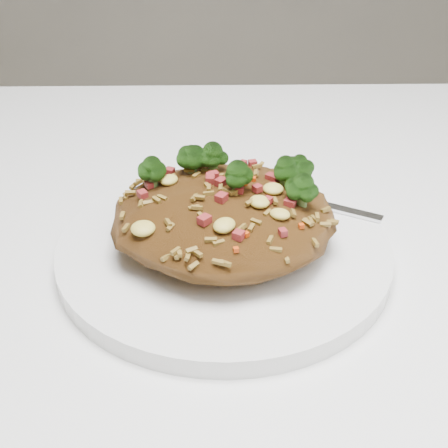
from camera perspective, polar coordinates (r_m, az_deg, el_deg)
The scene contains 4 objects.
dining_table at distance 0.49m, azimuth 7.45°, elevation -14.73°, with size 1.20×0.80×0.75m.
plate at distance 0.45m, azimuth -0.00°, elevation -2.35°, with size 0.24×0.24×0.01m, color white.
fried_rice at distance 0.43m, azimuth 0.09°, elevation 1.59°, with size 0.16×0.14×0.06m.
fork at distance 0.50m, azimuth 6.22°, elevation 2.42°, with size 0.15×0.09×0.00m.
Camera 1 is at (-0.07, -0.32, 1.02)m, focal length 50.00 mm.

